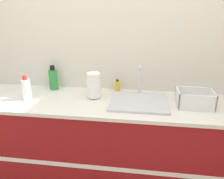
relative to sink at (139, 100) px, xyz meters
name	(u,v)px	position (x,y,z in m)	size (l,w,h in m)	color
wall_back	(101,49)	(-0.38, 0.33, 0.38)	(4.93, 0.06, 2.60)	beige
counter_cabinet	(97,144)	(-0.38, 0.00, -0.47)	(2.55, 0.63, 0.91)	maroon
sink	(139,100)	(0.00, 0.00, 0.00)	(0.49, 0.42, 0.29)	silver
paper_towel_roll	(94,85)	(-0.40, 0.05, 0.10)	(0.12, 0.12, 0.23)	#4C4C51
dish_rack	(194,100)	(0.45, -0.01, 0.03)	(0.29, 0.21, 0.13)	white
bottle_white_spray	(26,89)	(-0.98, -0.07, 0.08)	(0.07, 0.07, 0.22)	white
bottle_green	(53,79)	(-0.84, 0.22, 0.09)	(0.08, 0.08, 0.24)	#2D8C3D
soap_dispenser	(117,86)	(-0.21, 0.24, 0.03)	(0.06, 0.06, 0.12)	gold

